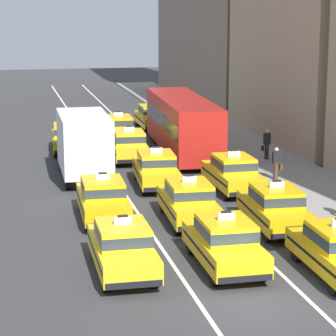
{
  "coord_description": "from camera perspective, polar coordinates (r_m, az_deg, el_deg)",
  "views": [
    {
      "loc": [
        -6.97,
        -19.31,
        8.56
      ],
      "look_at": [
        0.23,
        12.69,
        1.3
      ],
      "focal_mm": 80.43,
      "sensor_mm": 36.0,
      "label": 1
    }
  ],
  "objects": [
    {
      "name": "taxi_left_second",
      "position": [
        30.2,
        -4.96,
        -2.3
      ],
      "size": [
        1.95,
        4.61,
        1.96
      ],
      "color": "black",
      "rests_on": "ground"
    },
    {
      "name": "taxi_right_fifth",
      "position": [
        51.68,
        -1.21,
        3.93
      ],
      "size": [
        1.88,
        4.58,
        1.96
      ],
      "color": "black",
      "rests_on": "ground"
    },
    {
      "name": "pedestrian_by_storefront",
      "position": [
        36.58,
        8.21,
        0.33
      ],
      "size": [
        0.47,
        0.24,
        1.58
      ],
      "color": "#473828",
      "rests_on": "sidewalk_curb"
    },
    {
      "name": "taxi_center_second",
      "position": [
        29.72,
        1.58,
        -2.5
      ],
      "size": [
        2.0,
        4.63,
        1.96
      ],
      "color": "black",
      "rests_on": "ground"
    },
    {
      "name": "taxi_left_fourth",
      "position": [
        44.07,
        -7.58,
        2.33
      ],
      "size": [
        2.08,
        4.66,
        1.96
      ],
      "color": "black",
      "rests_on": "ground"
    },
    {
      "name": "taxi_center_fourth",
      "position": [
        41.36,
        -2.97,
        1.76
      ],
      "size": [
        2.09,
        4.66,
        1.96
      ],
      "color": "black",
      "rests_on": "ground"
    },
    {
      "name": "taxi_right_second",
      "position": [
        29.12,
        8.13,
        -2.94
      ],
      "size": [
        2.01,
        4.64,
        1.96
      ],
      "color": "black",
      "rests_on": "ground"
    },
    {
      "name": "taxi_center_nearest",
      "position": [
        24.78,
        4.33,
        -5.62
      ],
      "size": [
        1.85,
        4.57,
        1.96
      ],
      "color": "black",
      "rests_on": "ground"
    },
    {
      "name": "bus_right_fourth",
      "position": [
        43.1,
        1.1,
        3.48
      ],
      "size": [
        3.08,
        11.32,
        3.22
      ],
      "color": "black",
      "rests_on": "ground"
    },
    {
      "name": "sidewalk_curb",
      "position": [
        38.08,
        9.52,
        -0.57
      ],
      "size": [
        4.0,
        90.0,
        0.15
      ],
      "primitive_type": "cube",
      "color": "gray",
      "rests_on": "ground"
    },
    {
      "name": "ground_plane",
      "position": [
        22.24,
        6.72,
        -10.24
      ],
      "size": [
        160.0,
        160.0,
        0.0
      ],
      "primitive_type": "plane",
      "color": "#353538"
    },
    {
      "name": "taxi_right_third",
      "position": [
        34.75,
        4.94,
        -0.34
      ],
      "size": [
        1.82,
        4.56,
        1.96
      ],
      "color": "black",
      "rests_on": "ground"
    },
    {
      "name": "taxi_left_nearest",
      "position": [
        24.29,
        -3.46,
        -5.98
      ],
      "size": [
        1.88,
        4.58,
        1.96
      ],
      "color": "black",
      "rests_on": "ground"
    },
    {
      "name": "lane_stripe_center_right",
      "position": [
        41.13,
        -0.37,
        0.47
      ],
      "size": [
        0.14,
        80.0,
        0.01
      ],
      "primitive_type": "cube",
      "color": "silver",
      "rests_on": "ground"
    },
    {
      "name": "taxi_center_third",
      "position": [
        35.42,
        -0.9,
        -0.05
      ],
      "size": [
        2.13,
        4.68,
        1.96
      ],
      "color": "black",
      "rests_on": "ground"
    },
    {
      "name": "lane_stripe_left_center",
      "position": [
        40.59,
        -4.79,
        0.27
      ],
      "size": [
        0.14,
        80.0,
        0.01
      ],
      "primitive_type": "cube",
      "color": "silver",
      "rests_on": "ground"
    },
    {
      "name": "taxi_center_fifth",
      "position": [
        46.88,
        -3.79,
        3.02
      ],
      "size": [
        1.99,
        4.63,
        1.96
      ],
      "color": "black",
      "rests_on": "ground"
    },
    {
      "name": "box_truck_left_third",
      "position": [
        37.42,
        -6.48,
        1.96
      ],
      "size": [
        2.38,
        7.0,
        3.27
      ],
      "color": "black",
      "rests_on": "ground"
    },
    {
      "name": "pedestrian_near_crosswalk",
      "position": [
        41.35,
        7.49,
        1.8
      ],
      "size": [
        0.47,
        0.24,
        1.64
      ],
      "color": "#23232D",
      "rests_on": "sidewalk_curb"
    }
  ]
}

